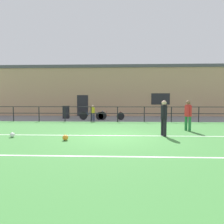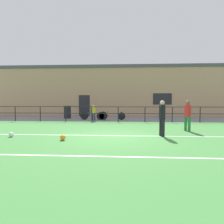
% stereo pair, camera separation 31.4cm
% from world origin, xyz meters
% --- Properties ---
extents(ground, '(60.00, 44.00, 0.04)m').
position_xyz_m(ground, '(0.00, 0.00, -0.02)').
color(ground, '#42843D').
extents(field_line_touchline, '(36.00, 0.11, 0.00)m').
position_xyz_m(field_line_touchline, '(0.00, 0.18, 0.00)').
color(field_line_touchline, white).
rests_on(field_line_touchline, ground).
extents(field_line_hash, '(36.00, 0.11, 0.00)m').
position_xyz_m(field_line_hash, '(0.00, -3.32, 0.00)').
color(field_line_hash, white).
rests_on(field_line_hash, ground).
extents(pavement_strip, '(48.00, 5.00, 0.02)m').
position_xyz_m(pavement_strip, '(0.00, 8.50, 0.01)').
color(pavement_strip, slate).
rests_on(pavement_strip, ground).
extents(perimeter_fence, '(36.07, 0.07, 1.15)m').
position_xyz_m(perimeter_fence, '(0.00, 6.00, 0.75)').
color(perimeter_fence, black).
rests_on(perimeter_fence, ground).
extents(clubhouse_facade, '(28.00, 2.56, 5.11)m').
position_xyz_m(clubhouse_facade, '(-0.00, 12.20, 2.56)').
color(clubhouse_facade, tan).
rests_on(clubhouse_facade, ground).
extents(player_goalkeeper, '(0.29, 0.44, 1.65)m').
position_xyz_m(player_goalkeeper, '(2.23, 0.20, 0.94)').
color(player_goalkeeper, black).
rests_on(player_goalkeeper, ground).
extents(player_striker, '(0.29, 0.39, 1.64)m').
position_xyz_m(player_striker, '(3.86, 1.83, 0.93)').
color(player_striker, '#237038').
rests_on(player_striker, ground).
extents(soccer_ball_match, '(0.24, 0.24, 0.24)m').
position_xyz_m(soccer_ball_match, '(-2.06, -1.04, 0.12)').
color(soccer_ball_match, orange).
rests_on(soccer_ball_match, ground).
extents(soccer_ball_spare, '(0.22, 0.22, 0.22)m').
position_xyz_m(soccer_ball_spare, '(-4.61, -0.46, 0.11)').
color(soccer_ball_spare, white).
rests_on(soccer_ball_spare, ground).
extents(spectator_child, '(0.32, 0.21, 1.22)m').
position_xyz_m(spectator_child, '(-1.96, 6.66, 0.71)').
color(spectator_child, '#232D4C').
rests_on(spectator_child, pavement_strip).
extents(bicycle_parked_0, '(2.34, 0.04, 0.73)m').
position_xyz_m(bicycle_parked_0, '(-0.64, 7.20, 0.35)').
color(bicycle_parked_0, black).
rests_on(bicycle_parked_0, pavement_strip).
extents(bicycle_parked_1, '(2.24, 0.04, 0.76)m').
position_xyz_m(bicycle_parked_1, '(-2.03, 7.20, 0.37)').
color(bicycle_parked_1, black).
rests_on(bicycle_parked_1, pavement_strip).
extents(trash_bin_0, '(0.53, 0.45, 1.09)m').
position_xyz_m(trash_bin_0, '(-4.54, 8.30, 0.57)').
color(trash_bin_0, black).
rests_on(trash_bin_0, pavement_strip).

